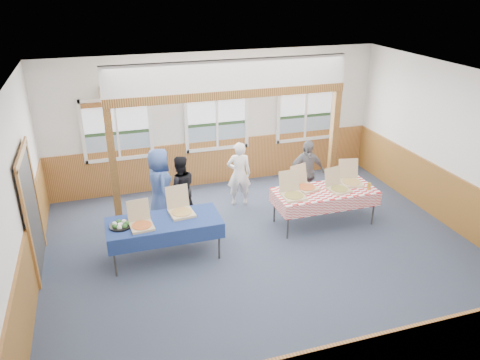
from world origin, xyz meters
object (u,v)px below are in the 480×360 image
object	(u,v)px
table_right	(325,192)
table_left	(164,223)
woman_black	(180,188)
person_grey	(306,173)
man_blue	(160,186)
woman_white	(239,174)

from	to	relation	value
table_right	table_left	bearing A→B (deg)	-158.94
woman_black	person_grey	size ratio (longest dim) A/B	0.94
table_right	person_grey	distance (m)	0.94
man_blue	woman_white	bearing A→B (deg)	-86.15
man_blue	person_grey	bearing A→B (deg)	-97.79
table_left	table_right	xyz separation A→B (m)	(3.33, 0.29, 0.00)
woman_black	person_grey	bearing A→B (deg)	177.32
woman_black	man_blue	size ratio (longest dim) A/B	0.89
woman_white	person_grey	distance (m)	1.48
table_left	woman_white	size ratio (longest dim) A/B	1.49
woman_white	man_blue	world-z (taller)	man_blue
woman_white	woman_black	bearing A→B (deg)	24.24
table_left	man_blue	xyz separation A→B (m)	(0.14, 1.41, 0.10)
table_left	table_right	bearing A→B (deg)	-12.35
woman_white	man_blue	distance (m)	1.80
table_left	man_blue	distance (m)	1.42
woman_black	man_blue	distance (m)	0.42
table_left	person_grey	distance (m)	3.56
man_blue	person_grey	xyz separation A→B (m)	(3.19, -0.17, -0.05)
woman_black	person_grey	xyz separation A→B (m)	(2.79, -0.12, 0.04)
woman_white	woman_black	size ratio (longest dim) A/B	1.03
table_left	woman_black	xyz separation A→B (m)	(0.55, 1.36, 0.01)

